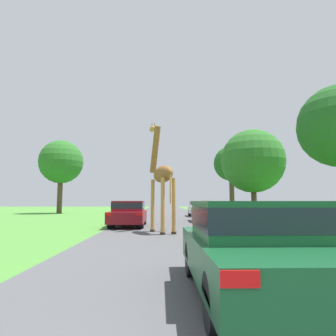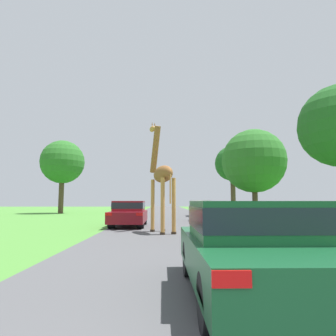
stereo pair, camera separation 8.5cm
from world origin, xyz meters
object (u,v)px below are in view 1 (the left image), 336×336
object	(u,v)px
giraffe_near_road	(161,176)
car_queue_right	(231,221)
car_queue_left	(207,211)
tree_right_cluster	(231,164)
tree_centre_back	(253,161)
tree_far_right	(61,162)
car_verge_right	(129,213)
car_lead_maroon	(253,245)
car_far_ahead	(199,208)

from	to	relation	value
giraffe_near_road	car_queue_right	distance (m)	4.77
car_queue_left	tree_right_cluster	distance (m)	15.47
car_queue_right	tree_centre_back	world-z (taller)	tree_centre_back
car_queue_left	tree_far_right	xyz separation A→B (m)	(-14.99, 14.61, 5.28)
car_queue_left	tree_right_cluster	xyz separation A→B (m)	(5.03, 13.74, 5.01)
tree_right_cluster	tree_far_right	size ratio (longest dim) A/B	0.91
car_queue_right	tree_right_cluster	xyz separation A→B (m)	(5.90, 24.43, 4.98)
car_queue_right	tree_right_cluster	size ratio (longest dim) A/B	0.60
tree_far_right	giraffe_near_road	bearing A→B (deg)	-61.25
car_queue_left	tree_right_cluster	world-z (taller)	tree_right_cluster
car_verge_right	tree_centre_back	size ratio (longest dim) A/B	0.57
car_lead_maroon	car_verge_right	xyz separation A→B (m)	(-3.23, 12.56, 0.00)
car_queue_right	tree_centre_back	distance (m)	18.17
car_verge_right	car_queue_left	bearing A→B (deg)	35.31
tree_far_right	tree_centre_back	bearing A→B (deg)	-23.35
car_queue_left	tree_centre_back	size ratio (longest dim) A/B	0.56
car_verge_right	tree_far_right	size ratio (longest dim) A/B	0.52
car_queue_left	car_far_ahead	world-z (taller)	car_far_ahead
giraffe_near_road	car_lead_maroon	size ratio (longest dim) A/B	1.31
giraffe_near_road	car_far_ahead	distance (m)	15.14
car_far_ahead	car_lead_maroon	bearing A→B (deg)	-95.41
car_queue_right	car_verge_right	bearing A→B (deg)	120.17
car_queue_left	tree_far_right	size ratio (longest dim) A/B	0.51
car_far_ahead	giraffe_near_road	bearing A→B (deg)	-103.98
car_lead_maroon	car_queue_left	distance (m)	16.22
tree_centre_back	tree_far_right	world-z (taller)	tree_far_right
car_lead_maroon	tree_centre_back	distance (m)	23.49
car_queue_left	car_far_ahead	distance (m)	7.66
car_verge_right	giraffe_near_road	bearing A→B (deg)	-61.35
giraffe_near_road	car_lead_maroon	distance (m)	9.47
giraffe_near_road	car_queue_left	world-z (taller)	giraffe_near_road
car_verge_right	tree_centre_back	world-z (taller)	tree_centre_back
car_far_ahead	tree_far_right	bearing A→B (deg)	155.77
tree_right_cluster	tree_far_right	world-z (taller)	tree_far_right
tree_centre_back	car_queue_left	bearing A→B (deg)	-130.91
car_queue_right	car_far_ahead	size ratio (longest dim) A/B	1.20
giraffe_near_road	car_queue_right	bearing A→B (deg)	-79.01
car_far_ahead	tree_far_right	size ratio (longest dim) A/B	0.46
car_lead_maroon	giraffe_near_road	bearing A→B (deg)	98.55
car_queue_left	car_verge_right	xyz separation A→B (m)	(-5.02, -3.56, 0.04)
tree_centre_back	tree_far_right	distance (m)	21.94
car_lead_maroon	car_verge_right	distance (m)	12.97
giraffe_near_road	tree_centre_back	distance (m)	15.50
car_queue_left	car_verge_right	world-z (taller)	car_verge_right
tree_centre_back	car_verge_right	bearing A→B (deg)	-136.97
car_lead_maroon	car_queue_right	xyz separation A→B (m)	(0.92, 5.43, 0.00)
tree_centre_back	car_queue_right	bearing A→B (deg)	-109.86
giraffe_near_road	car_queue_right	size ratio (longest dim) A/B	1.15
car_verge_right	tree_right_cluster	distance (m)	20.61
car_queue_left	tree_far_right	distance (m)	21.59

